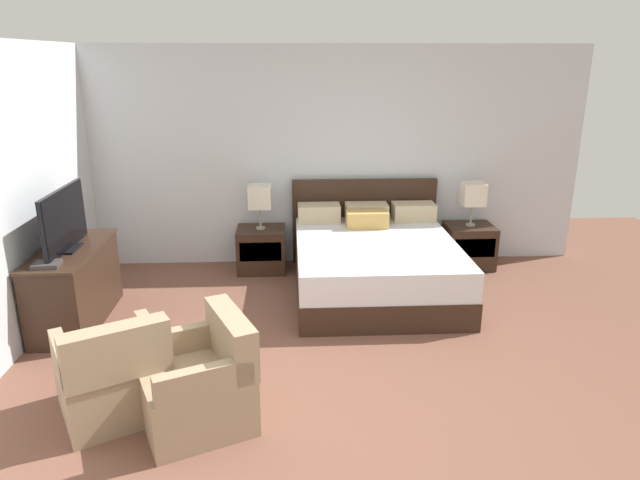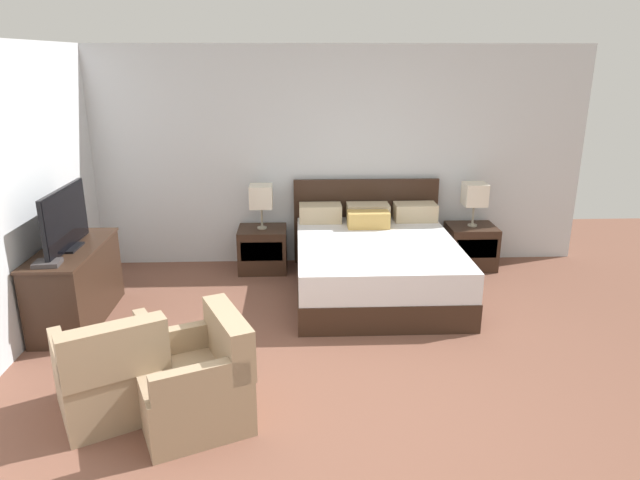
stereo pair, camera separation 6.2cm
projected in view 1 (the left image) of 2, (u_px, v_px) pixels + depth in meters
The scene contains 13 objects.
ground_plane at pixel (337, 432), 3.80m from camera, with size 10.16×10.16×0.00m, color brown.
wall_back at pixel (314, 157), 6.66m from camera, with size 6.33×0.06×2.53m, color silver.
wall_left at pixel (4, 202), 4.61m from camera, with size 0.06×5.19×2.53m, color silver.
bed at pixel (374, 263), 6.03m from camera, with size 1.71×1.99×1.02m.
nightstand_left at pixel (261, 249), 6.63m from camera, with size 0.55×0.48×0.50m.
nightstand_right at pixel (469, 246), 6.75m from camera, with size 0.55×0.48×0.50m.
table_lamp_left at pixel (260, 197), 6.44m from camera, with size 0.25×0.25×0.51m.
table_lamp_right at pixel (473, 194), 6.56m from camera, with size 0.25×0.25×0.51m.
dresser at pixel (75, 284), 5.29m from camera, with size 0.49×1.26×0.73m.
tv at pixel (64, 221), 5.06m from camera, with size 0.18×0.94×0.56m.
book_red_cover at pixel (47, 264), 4.73m from camera, with size 0.21×0.18×0.04m, color #383333.
armchair_by_window at pixel (114, 377), 3.93m from camera, with size 0.93×0.93×0.76m.
armchair_companion at pixel (201, 384), 3.84m from camera, with size 0.90×0.90×0.76m.
Camera 1 is at (-0.29, -3.22, 2.39)m, focal length 32.00 mm.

